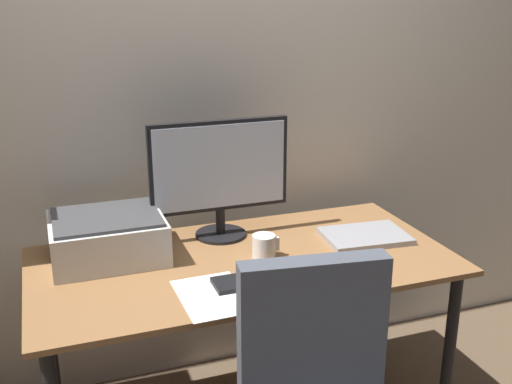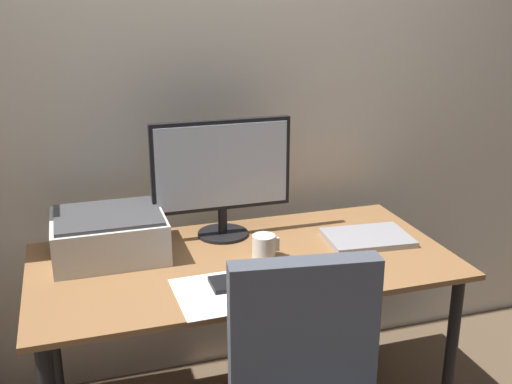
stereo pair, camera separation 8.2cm
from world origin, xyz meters
The scene contains 9 objects.
back_wall centered at (0.00, 0.55, 1.30)m, with size 6.40×0.10×2.60m, color silver.
desk centered at (0.00, 0.00, 0.66)m, with size 1.51×0.76×0.74m.
monitor centered at (-0.01, 0.24, 1.00)m, with size 0.54×0.20×0.46m.
keyboard centered at (-0.02, -0.19, 0.75)m, with size 0.29×0.11×0.02m, color black.
mouse centered at (0.18, -0.18, 0.76)m, with size 0.06×0.10×0.03m, color black.
coffee_mug centered at (0.07, -0.02, 0.78)m, with size 0.10×0.08×0.09m.
laptop centered at (0.51, 0.02, 0.75)m, with size 0.32×0.23×0.02m, color #99999E.
printer centered at (-0.46, 0.18, 0.82)m, with size 0.40×0.34×0.16m.
paper_sheet centered at (-0.18, -0.24, 0.74)m, with size 0.21×0.30×0.00m, color white.
Camera 1 is at (-0.65, -1.92, 1.67)m, focal length 42.99 mm.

